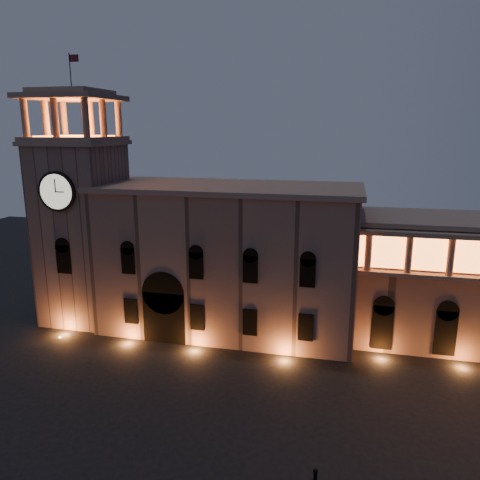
{
  "coord_description": "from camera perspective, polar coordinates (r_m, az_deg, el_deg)",
  "views": [
    {
      "loc": [
        11.62,
        -30.24,
        24.01
      ],
      "look_at": [
        0.87,
        16.0,
        12.6
      ],
      "focal_mm": 35.0,
      "sensor_mm": 36.0,
      "label": 1
    }
  ],
  "objects": [
    {
      "name": "ground",
      "position": [
        40.32,
        -6.92,
        -23.14
      ],
      "size": [
        160.0,
        160.0,
        0.0
      ],
      "primitive_type": "plane",
      "color": "black",
      "rests_on": "ground"
    },
    {
      "name": "government_building",
      "position": [
        56.05,
        -1.56,
        -2.27
      ],
      "size": [
        30.8,
        12.8,
        17.6
      ],
      "color": "#846256",
      "rests_on": "ground"
    },
    {
      "name": "clock_tower",
      "position": [
        61.54,
        -18.67,
        2.02
      ],
      "size": [
        9.8,
        9.8,
        32.4
      ],
      "color": "#846256",
      "rests_on": "ground"
    }
  ]
}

